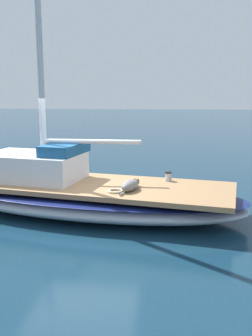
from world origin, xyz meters
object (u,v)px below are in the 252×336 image
at_px(sailboat_main, 82,197).
at_px(mooring_buoy, 62,163).
at_px(dog_grey, 130,185).
at_px(coiled_rope, 116,191).
at_px(deck_winch, 168,177).

relative_size(sailboat_main, mooring_buoy, 17.21).
height_order(sailboat_main, dog_grey, dog_grey).
bearing_deg(coiled_rope, sailboat_main, 49.86).
relative_size(sailboat_main, dog_grey, 8.11).
height_order(dog_grey, mooring_buoy, dog_grey).
height_order(sailboat_main, mooring_buoy, sailboat_main).
relative_size(dog_grey, coiled_rope, 2.88).
xyz_separation_m(deck_winch, mooring_buoy, (4.25, 3.70, -0.54)).
bearing_deg(deck_winch, sailboat_main, 100.93).
relative_size(sailboat_main, coiled_rope, 23.38).
height_order(sailboat_main, coiled_rope, coiled_rope).
bearing_deg(sailboat_main, deck_winch, -79.07).
bearing_deg(coiled_rope, dog_grey, -57.78).
bearing_deg(dog_grey, mooring_buoy, 29.45).
bearing_deg(dog_grey, coiled_rope, 122.22).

